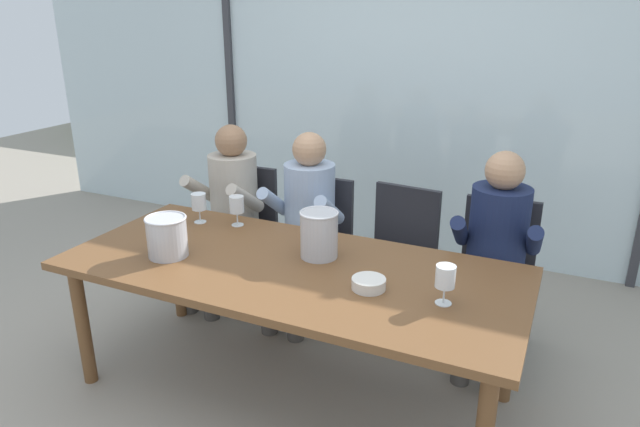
{
  "coord_description": "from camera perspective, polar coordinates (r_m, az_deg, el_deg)",
  "views": [
    {
      "loc": [
        1.18,
        -2.2,
        1.89
      ],
      "look_at": [
        0.0,
        0.35,
        0.87
      ],
      "focal_mm": 31.76,
      "sensor_mm": 36.0,
      "label": 1
    }
  ],
  "objects": [
    {
      "name": "ground",
      "position": [
        3.9,
        4.07,
        -9.13
      ],
      "size": [
        14.0,
        14.0,
        0.0
      ],
      "primitive_type": "plane",
      "color": "#9E9384"
    },
    {
      "name": "window_glass_panel",
      "position": [
        4.5,
        9.66,
        12.13
      ],
      "size": [
        7.44,
        0.03,
        2.6
      ],
      "primitive_type": "cube",
      "color": "silver",
      "rests_on": "ground"
    },
    {
      "name": "window_mullion_left",
      "position": [
        5.18,
        -8.99,
        13.16
      ],
      "size": [
        0.06,
        0.06,
        2.6
      ],
      "primitive_type": "cube",
      "color": "#38383D",
      "rests_on": "ground"
    },
    {
      "name": "hillside_vineyard",
      "position": [
        8.58,
        17.08,
        11.52
      ],
      "size": [
        13.44,
        2.4,
        1.53
      ],
      "primitive_type": "cube",
      "color": "#477A38",
      "rests_on": "ground"
    },
    {
      "name": "dining_table",
      "position": [
        2.78,
        -3.05,
        -6.45
      ],
      "size": [
        2.24,
        0.98,
        0.72
      ],
      "color": "brown",
      "rests_on": "ground"
    },
    {
      "name": "chair_near_curtain",
      "position": [
        3.97,
        -7.75,
        -0.71
      ],
      "size": [
        0.45,
        0.45,
        0.87
      ],
      "rotation": [
        0.0,
        0.0,
        0.03
      ],
      "color": "#232328",
      "rests_on": "ground"
    },
    {
      "name": "chair_left_of_center",
      "position": [
        3.68,
        -0.39,
        -2.18
      ],
      "size": [
        0.44,
        0.44,
        0.87
      ],
      "rotation": [
        0.0,
        0.0,
        -0.01
      ],
      "color": "#232328",
      "rests_on": "ground"
    },
    {
      "name": "chair_center",
      "position": [
        3.53,
        7.95,
        -3.41
      ],
      "size": [
        0.48,
        0.48,
        0.87
      ],
      "rotation": [
        0.0,
        0.0,
        -0.1
      ],
      "color": "#232328",
      "rests_on": "ground"
    },
    {
      "name": "chair_right_of_center",
      "position": [
        3.42,
        17.3,
        -4.89
      ],
      "size": [
        0.46,
        0.46,
        0.87
      ],
      "rotation": [
        0.0,
        0.0,
        0.05
      ],
      "color": "#232328",
      "rests_on": "ground"
    },
    {
      "name": "person_beige_jumper",
      "position": [
        3.8,
        -9.35,
        1.04
      ],
      "size": [
        0.49,
        0.63,
        1.19
      ],
      "rotation": [
        0.0,
        0.0,
        -0.09
      ],
      "color": "#B7AD9E",
      "rests_on": "ground"
    },
    {
      "name": "person_pale_blue_shirt",
      "position": [
        3.52,
        -1.58,
        -0.22
      ],
      "size": [
        0.46,
        0.61,
        1.19
      ],
      "rotation": [
        0.0,
        0.0,
        0.01
      ],
      "color": "#9EB2D1",
      "rests_on": "ground"
    },
    {
      "name": "person_navy_polo",
      "position": [
        3.21,
        17.27,
        -3.19
      ],
      "size": [
        0.48,
        0.62,
        1.19
      ],
      "rotation": [
        0.0,
        0.0,
        0.06
      ],
      "color": "#192347",
      "rests_on": "ground"
    },
    {
      "name": "ice_bucket_primary",
      "position": [
        2.91,
        -15.16,
        -2.2
      ],
      "size": [
        0.21,
        0.21,
        0.21
      ],
      "color": "#B7B7BC",
      "rests_on": "dining_table"
    },
    {
      "name": "ice_bucket_secondary",
      "position": [
        2.79,
        -0.1,
        -2.05
      ],
      "size": [
        0.19,
        0.19,
        0.24
      ],
      "color": "#B7B7BC",
      "rests_on": "dining_table"
    },
    {
      "name": "tasting_bowl",
      "position": [
        2.53,
        4.93,
        -7.04
      ],
      "size": [
        0.15,
        0.15,
        0.05
      ],
      "primitive_type": "cylinder",
      "color": "silver",
      "rests_on": "dining_table"
    },
    {
      "name": "wine_glass_by_left_taster",
      "position": [
        3.32,
        -12.11,
        1.04
      ],
      "size": [
        0.08,
        0.08,
        0.17
      ],
      "color": "silver",
      "rests_on": "dining_table"
    },
    {
      "name": "wine_glass_near_bucket",
      "position": [
        2.41,
        12.51,
        -6.39
      ],
      "size": [
        0.08,
        0.08,
        0.17
      ],
      "color": "silver",
      "rests_on": "dining_table"
    },
    {
      "name": "wine_glass_center_pour",
      "position": [
        3.24,
        -8.39,
        0.78
      ],
      "size": [
        0.08,
        0.08,
        0.17
      ],
      "color": "silver",
      "rests_on": "dining_table"
    }
  ]
}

